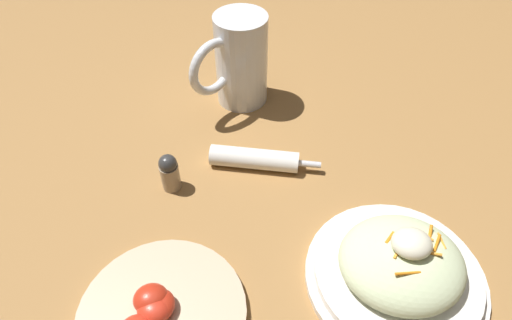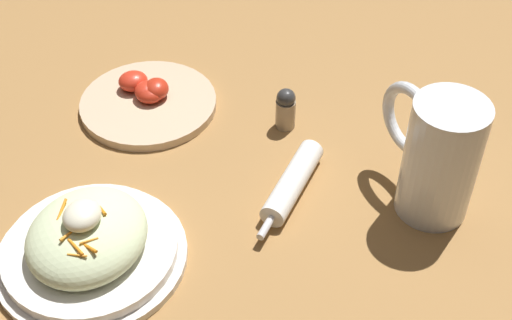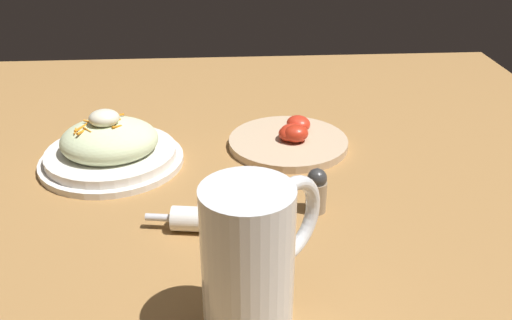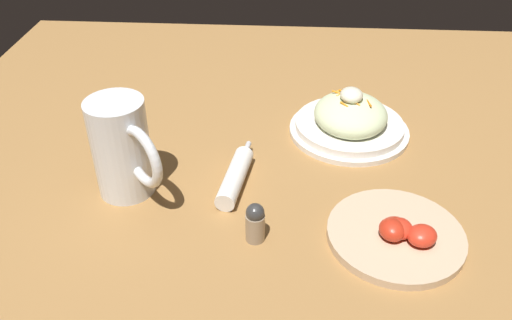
{
  "view_description": "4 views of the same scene",
  "coord_description": "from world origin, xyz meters",
  "px_view_note": "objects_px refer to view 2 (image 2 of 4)",
  "views": [
    {
      "loc": [
        -0.03,
        -0.42,
        0.52
      ],
      "look_at": [
        -0.02,
        0.03,
        0.06
      ],
      "focal_mm": 30.6,
      "sensor_mm": 36.0,
      "label": 1
    },
    {
      "loc": [
        0.64,
        0.21,
        0.69
      ],
      "look_at": [
        -0.02,
        0.02,
        0.05
      ],
      "focal_mm": 50.18,
      "sensor_mm": 36.0,
      "label": 2
    },
    {
      "loc": [
        -0.03,
        0.72,
        0.44
      ],
      "look_at": [
        -0.07,
        -0.0,
        0.07
      ],
      "focal_mm": 40.35,
      "sensor_mm": 36.0,
      "label": 3
    },
    {
      "loc": [
        -0.74,
        -0.01,
        0.56
      ],
      "look_at": [
        -0.06,
        0.03,
        0.08
      ],
      "focal_mm": 37.09,
      "sensor_mm": 36.0,
      "label": 4
    }
  ],
  "objects_px": {
    "beer_mug": "(437,163)",
    "napkin_roll": "(292,183)",
    "salad_plate": "(89,243)",
    "salt_shaker": "(286,108)",
    "tomato_plate": "(148,100)"
  },
  "relations": [
    {
      "from": "beer_mug",
      "to": "napkin_roll",
      "type": "bearing_deg",
      "value": -81.54
    },
    {
      "from": "beer_mug",
      "to": "salt_shaker",
      "type": "distance_m",
      "value": 0.25
    },
    {
      "from": "beer_mug",
      "to": "salt_shaker",
      "type": "height_order",
      "value": "beer_mug"
    },
    {
      "from": "napkin_roll",
      "to": "tomato_plate",
      "type": "distance_m",
      "value": 0.28
    },
    {
      "from": "salt_shaker",
      "to": "tomato_plate",
      "type": "bearing_deg",
      "value": -86.88
    },
    {
      "from": "salad_plate",
      "to": "salt_shaker",
      "type": "xyz_separation_m",
      "value": [
        -0.31,
        0.17,
        0.0
      ]
    },
    {
      "from": "napkin_roll",
      "to": "tomato_plate",
      "type": "bearing_deg",
      "value": -115.0
    },
    {
      "from": "salad_plate",
      "to": "napkin_roll",
      "type": "height_order",
      "value": "salad_plate"
    },
    {
      "from": "salad_plate",
      "to": "beer_mug",
      "type": "distance_m",
      "value": 0.44
    },
    {
      "from": "salad_plate",
      "to": "beer_mug",
      "type": "bearing_deg",
      "value": 118.16
    },
    {
      "from": "salad_plate",
      "to": "napkin_roll",
      "type": "distance_m",
      "value": 0.28
    },
    {
      "from": "salad_plate",
      "to": "tomato_plate",
      "type": "bearing_deg",
      "value": -170.78
    },
    {
      "from": "salad_plate",
      "to": "tomato_plate",
      "type": "height_order",
      "value": "salad_plate"
    },
    {
      "from": "beer_mug",
      "to": "napkin_roll",
      "type": "height_order",
      "value": "beer_mug"
    },
    {
      "from": "tomato_plate",
      "to": "napkin_roll",
      "type": "bearing_deg",
      "value": 65.0
    }
  ]
}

